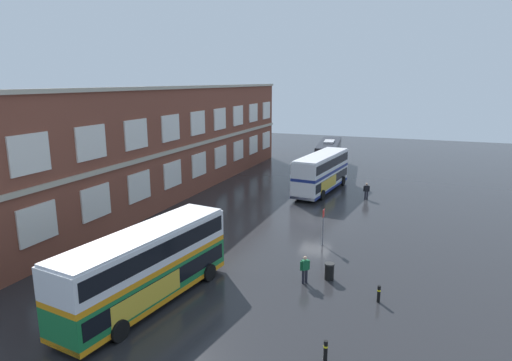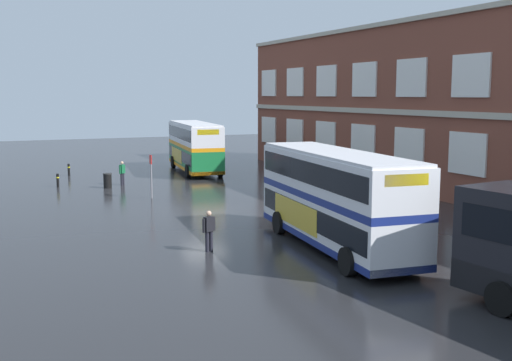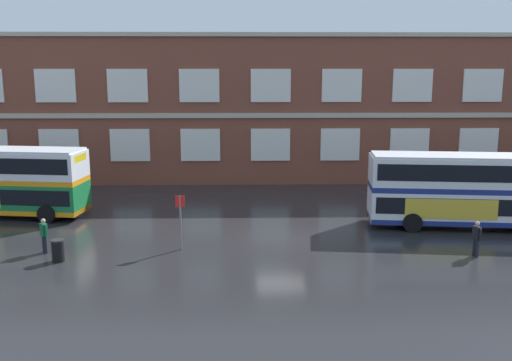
# 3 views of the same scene
# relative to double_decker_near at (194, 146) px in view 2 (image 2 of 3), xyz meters

# --- Properties ---
(ground_plane) EXTENTS (120.00, 120.00, 0.00)m
(ground_plane) POSITION_rel_double_decker_near_xyz_m (16.84, -3.17, -2.15)
(ground_plane) COLOR #232326
(brick_terminal_building) EXTENTS (52.32, 8.19, 11.24)m
(brick_terminal_building) POSITION_rel_double_decker_near_xyz_m (19.53, 12.80, 3.32)
(brick_terminal_building) COLOR brown
(brick_terminal_building) RESTS_ON ground
(double_decker_near) EXTENTS (11.25, 4.05, 4.07)m
(double_decker_near) POSITION_rel_double_decker_near_xyz_m (0.00, 0.00, 0.00)
(double_decker_near) COLOR #197038
(double_decker_near) RESTS_ON ground
(double_decker_middle) EXTENTS (11.22, 3.82, 4.07)m
(double_decker_middle) POSITION_rel_double_decker_near_xyz_m (27.43, -3.18, 0.00)
(double_decker_middle) COLOR silver
(double_decker_middle) RESTS_ON ground
(waiting_passenger) EXTENTS (0.34, 0.64, 1.70)m
(waiting_passenger) POSITION_rel_double_decker_near_xyz_m (25.81, -8.18, -1.22)
(waiting_passenger) COLOR black
(waiting_passenger) RESTS_ON ground
(second_passenger) EXTENTS (0.49, 0.55, 1.70)m
(second_passenger) POSITION_rel_double_decker_near_xyz_m (5.37, -7.23, -1.22)
(second_passenger) COLOR black
(second_passenger) RESTS_ON ground
(bus_stand_flag) EXTENTS (0.44, 0.10, 2.70)m
(bus_stand_flag) POSITION_rel_double_decker_near_xyz_m (11.84, -6.85, -0.51)
(bus_stand_flag) COLOR slate
(bus_stand_flag) RESTS_ON ground
(station_litter_bin) EXTENTS (0.60, 0.60, 1.03)m
(station_litter_bin) POSITION_rel_double_decker_near_xyz_m (6.39, -8.48, -1.63)
(station_litter_bin) COLOR black
(station_litter_bin) RESTS_ON ground
(safety_bollard_west) EXTENTS (0.19, 0.19, 0.95)m
(safety_bollard_west) POSITION_rel_double_decker_near_xyz_m (-1.50, -9.97, -1.66)
(safety_bollard_west) COLOR black
(safety_bollard_west) RESTS_ON ground
(safety_bollard_east) EXTENTS (0.19, 0.19, 0.95)m
(safety_bollard_east) POSITION_rel_double_decker_near_xyz_m (4.58, -11.56, -1.66)
(safety_bollard_east) COLOR black
(safety_bollard_east) RESTS_ON ground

